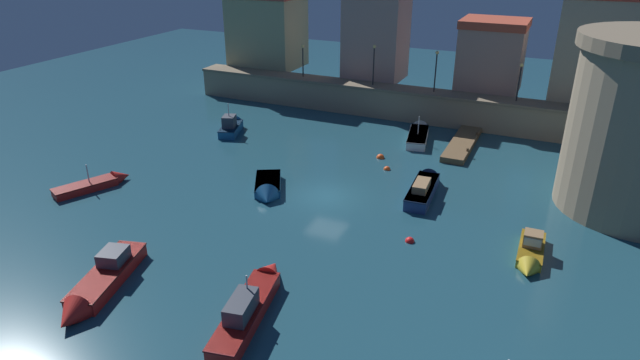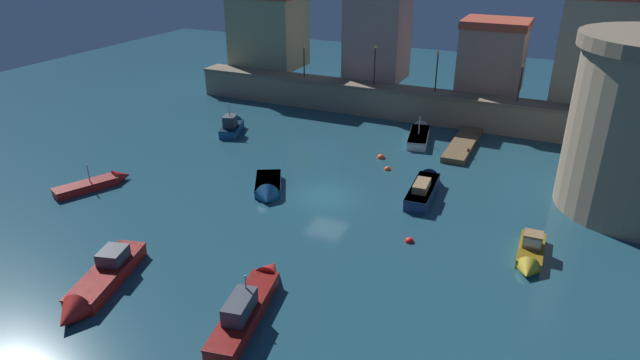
{
  "view_description": "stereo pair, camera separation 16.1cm",
  "coord_description": "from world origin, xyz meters",
  "px_view_note": "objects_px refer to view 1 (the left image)",
  "views": [
    {
      "loc": [
        13.33,
        -30.21,
        16.31
      ],
      "look_at": [
        0.0,
        -1.09,
        1.66
      ],
      "focal_mm": 30.76,
      "sensor_mm": 36.0,
      "label": 1
    },
    {
      "loc": [
        13.48,
        -30.14,
        16.31
      ],
      "look_at": [
        0.0,
        -1.09,
        1.66
      ],
      "focal_mm": 30.76,
      "sensor_mm": 36.0,
      "label": 2
    }
  ],
  "objects_px": {
    "quay_lamp_1": "(374,59)",
    "mooring_buoy_1": "(380,158)",
    "moored_boat_3": "(425,186)",
    "quay_lamp_3": "(520,76)",
    "moored_boat_0": "(232,125)",
    "moored_boat_2": "(251,302)",
    "quay_lamp_0": "(303,55)",
    "moored_boat_4": "(530,254)",
    "mooring_buoy_0": "(410,241)",
    "moored_boat_1": "(97,183)",
    "moored_boat_5": "(99,284)",
    "moored_boat_7": "(419,133)",
    "mooring_buoy_2": "(387,169)",
    "quay_lamp_2": "(436,65)",
    "moored_boat_6": "(268,189)"
  },
  "relations": [
    {
      "from": "mooring_buoy_2",
      "to": "moored_boat_7",
      "type": "bearing_deg",
      "value": 88.03
    },
    {
      "from": "moored_boat_7",
      "to": "mooring_buoy_1",
      "type": "distance_m",
      "value": 6.05
    },
    {
      "from": "moored_boat_5",
      "to": "mooring_buoy_0",
      "type": "relative_size",
      "value": 13.13
    },
    {
      "from": "moored_boat_0",
      "to": "moored_boat_1",
      "type": "relative_size",
      "value": 0.89
    },
    {
      "from": "quay_lamp_0",
      "to": "moored_boat_5",
      "type": "xyz_separation_m",
      "value": [
        4.93,
        -32.87,
        -4.57
      ]
    },
    {
      "from": "quay_lamp_0",
      "to": "quay_lamp_1",
      "type": "bearing_deg",
      "value": -0.0
    },
    {
      "from": "moored_boat_1",
      "to": "moored_boat_5",
      "type": "height_order",
      "value": "moored_boat_1"
    },
    {
      "from": "moored_boat_7",
      "to": "moored_boat_3",
      "type": "bearing_deg",
      "value": -173.42
    },
    {
      "from": "moored_boat_4",
      "to": "mooring_buoy_0",
      "type": "relative_size",
      "value": 8.64
    },
    {
      "from": "moored_boat_7",
      "to": "mooring_buoy_2",
      "type": "xyz_separation_m",
      "value": [
        -0.27,
        -7.84,
        -0.38
      ]
    },
    {
      "from": "quay_lamp_0",
      "to": "moored_boat_1",
      "type": "xyz_separation_m",
      "value": [
        -4.27,
        -23.77,
        -4.73
      ]
    },
    {
      "from": "moored_boat_4",
      "to": "mooring_buoy_0",
      "type": "distance_m",
      "value": 6.52
    },
    {
      "from": "quay_lamp_2",
      "to": "quay_lamp_0",
      "type": "bearing_deg",
      "value": 180.0
    },
    {
      "from": "quay_lamp_0",
      "to": "moored_boat_1",
      "type": "height_order",
      "value": "quay_lamp_0"
    },
    {
      "from": "quay_lamp_1",
      "to": "moored_boat_2",
      "type": "bearing_deg",
      "value": -80.59
    },
    {
      "from": "moored_boat_4",
      "to": "mooring_buoy_0",
      "type": "bearing_deg",
      "value": -83.51
    },
    {
      "from": "moored_boat_2",
      "to": "mooring_buoy_2",
      "type": "distance_m",
      "value": 18.65
    },
    {
      "from": "quay_lamp_3",
      "to": "moored_boat_0",
      "type": "height_order",
      "value": "quay_lamp_3"
    },
    {
      "from": "moored_boat_7",
      "to": "mooring_buoy_2",
      "type": "bearing_deg",
      "value": 167.35
    },
    {
      "from": "quay_lamp_1",
      "to": "moored_boat_5",
      "type": "relative_size",
      "value": 0.54
    },
    {
      "from": "quay_lamp_3",
      "to": "moored_boat_5",
      "type": "xyz_separation_m",
      "value": [
        -15.56,
        -32.87,
        -4.61
      ]
    },
    {
      "from": "moored_boat_2",
      "to": "moored_boat_5",
      "type": "xyz_separation_m",
      "value": [
        -7.62,
        -1.8,
        -0.06
      ]
    },
    {
      "from": "quay_lamp_0",
      "to": "moored_boat_7",
      "type": "xyz_separation_m",
      "value": [
        13.33,
        -4.59,
        -4.65
      ]
    },
    {
      "from": "quay_lamp_1",
      "to": "quay_lamp_3",
      "type": "relative_size",
      "value": 1.15
    },
    {
      "from": "moored_boat_2",
      "to": "moored_boat_4",
      "type": "xyz_separation_m",
      "value": [
        11.43,
        10.09,
        -0.15
      ]
    },
    {
      "from": "moored_boat_2",
      "to": "moored_boat_7",
      "type": "xyz_separation_m",
      "value": [
        0.78,
        26.48,
        -0.14
      ]
    },
    {
      "from": "moored_boat_2",
      "to": "quay_lamp_0",
      "type": "bearing_deg",
      "value": 11.25
    },
    {
      "from": "quay_lamp_3",
      "to": "moored_boat_7",
      "type": "relative_size",
      "value": 0.51
    },
    {
      "from": "moored_boat_1",
      "to": "moored_boat_4",
      "type": "bearing_deg",
      "value": -59.95
    },
    {
      "from": "moored_boat_1",
      "to": "moored_boat_2",
      "type": "xyz_separation_m",
      "value": [
        16.82,
        -7.3,
        0.22
      ]
    },
    {
      "from": "moored_boat_3",
      "to": "moored_boat_6",
      "type": "bearing_deg",
      "value": 111.84
    },
    {
      "from": "quay_lamp_0",
      "to": "quay_lamp_3",
      "type": "height_order",
      "value": "quay_lamp_3"
    },
    {
      "from": "moored_boat_1",
      "to": "moored_boat_6",
      "type": "bearing_deg",
      "value": -45.6
    },
    {
      "from": "mooring_buoy_1",
      "to": "moored_boat_7",
      "type": "bearing_deg",
      "value": 75.99
    },
    {
      "from": "quay_lamp_3",
      "to": "mooring_buoy_1",
      "type": "distance_m",
      "value": 14.46
    },
    {
      "from": "quay_lamp_3",
      "to": "mooring_buoy_0",
      "type": "xyz_separation_m",
      "value": [
        -2.96,
        -21.83,
        -5.06
      ]
    },
    {
      "from": "moored_boat_0",
      "to": "quay_lamp_2",
      "type": "bearing_deg",
      "value": -76.61
    },
    {
      "from": "moored_boat_0",
      "to": "moored_boat_2",
      "type": "distance_m",
      "value": 25.7
    },
    {
      "from": "quay_lamp_0",
      "to": "quay_lamp_2",
      "type": "height_order",
      "value": "quay_lamp_2"
    },
    {
      "from": "moored_boat_0",
      "to": "quay_lamp_3",
      "type": "bearing_deg",
      "value": -85.7
    },
    {
      "from": "moored_boat_6",
      "to": "mooring_buoy_0",
      "type": "bearing_deg",
      "value": 50.64
    },
    {
      "from": "moored_boat_3",
      "to": "quay_lamp_1",
      "type": "bearing_deg",
      "value": 27.75
    },
    {
      "from": "moored_boat_3",
      "to": "quay_lamp_3",
      "type": "bearing_deg",
      "value": -18.02
    },
    {
      "from": "quay_lamp_2",
      "to": "moored_boat_4",
      "type": "xyz_separation_m",
      "value": [
        10.7,
        -20.98,
        -4.95
      ]
    },
    {
      "from": "mooring_buoy_1",
      "to": "moored_boat_0",
      "type": "bearing_deg",
      "value": 178.1
    },
    {
      "from": "quay_lamp_3",
      "to": "moored_boat_3",
      "type": "distance_m",
      "value": 16.26
    },
    {
      "from": "moored_boat_4",
      "to": "moored_boat_0",
      "type": "bearing_deg",
      "value": -113.79
    },
    {
      "from": "quay_lamp_1",
      "to": "mooring_buoy_1",
      "type": "distance_m",
      "value": 12.56
    },
    {
      "from": "moored_boat_1",
      "to": "mooring_buoy_0",
      "type": "bearing_deg",
      "value": -60.49
    },
    {
      "from": "moored_boat_5",
      "to": "moored_boat_4",
      "type": "bearing_deg",
      "value": 106.88
    }
  ]
}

